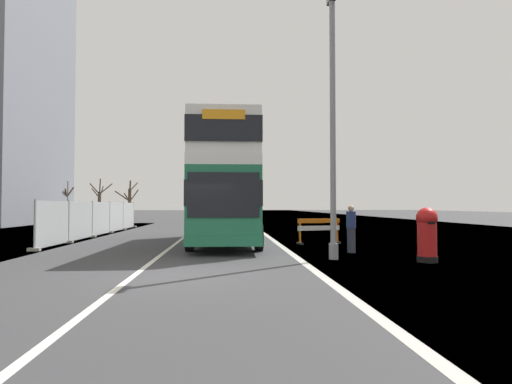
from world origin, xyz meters
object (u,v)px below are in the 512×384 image
car_receding_mid (224,212)px  pedestrian_at_kerb (351,229)px  double_decker_bus (226,183)px  roadworks_barrier (319,228)px  red_pillar_postbox (427,232)px  car_oncoming_near (228,213)px  lamppost_foreground (333,133)px

car_receding_mid → pedestrian_at_kerb: bearing=-80.5°
double_decker_bus → car_receding_mid: bearing=90.3°
double_decker_bus → roadworks_barrier: (4.08, -0.51, -1.96)m
red_pillar_postbox → roadworks_barrier: red_pillar_postbox is taller
red_pillar_postbox → roadworks_barrier: bearing=107.6°
car_oncoming_near → car_receding_mid: (-0.29, 6.10, -0.07)m
red_pillar_postbox → roadworks_barrier: size_ratio=0.82×
car_oncoming_near → pedestrian_at_kerb: size_ratio=2.50×
car_oncoming_near → roadworks_barrier: bearing=-77.8°
car_oncoming_near → car_receding_mid: bearing=92.8°
lamppost_foreground → red_pillar_postbox: 4.13m
lamppost_foreground → pedestrian_at_kerb: lamppost_foreground is taller
pedestrian_at_kerb → car_receding_mid: bearing=99.5°
lamppost_foreground → car_receding_mid: 29.84m
car_receding_mid → red_pillar_postbox: bearing=-78.6°
double_decker_bus → car_oncoming_near: double_decker_bus is taller
lamppost_foreground → roadworks_barrier: size_ratio=4.23×
red_pillar_postbox → double_decker_bus: bearing=132.2°
red_pillar_postbox → pedestrian_at_kerb: bearing=119.9°
pedestrian_at_kerb → red_pillar_postbox: bearing=-60.1°
roadworks_barrier → pedestrian_at_kerb: size_ratio=1.17×
red_pillar_postbox → lamppost_foreground: bearing=162.9°
lamppost_foreground → roadworks_barrier: (0.70, 5.30, -3.25)m
red_pillar_postbox → roadworks_barrier: (-1.93, 6.11, -0.17)m
red_pillar_postbox → pedestrian_at_kerb: 3.05m
lamppost_foreground → red_pillar_postbox: (2.64, -0.81, -3.08)m
car_receding_mid → pedestrian_at_kerb: size_ratio=2.47×
car_oncoming_near → double_decker_bus: bearing=-90.6°
double_decker_bus → lamppost_foreground: lamppost_foreground is taller
roadworks_barrier → red_pillar_postbox: bearing=-72.4°
roadworks_barrier → car_oncoming_near: car_oncoming_near is taller
roadworks_barrier → car_oncoming_near: (-3.90, 18.09, 0.34)m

